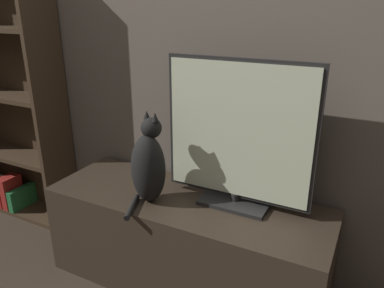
# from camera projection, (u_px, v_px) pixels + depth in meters

# --- Properties ---
(wall_back) EXTENTS (4.80, 0.05, 2.60)m
(wall_back) POSITION_uv_depth(u_px,v_px,m) (213.00, 46.00, 1.98)
(wall_back) COLOR #60564C
(wall_back) RESTS_ON ground_plane
(tv_stand) EXTENTS (1.53, 0.53, 0.53)m
(tv_stand) POSITION_uv_depth(u_px,v_px,m) (186.00, 241.00, 2.08)
(tv_stand) COLOR #33281E
(tv_stand) RESTS_ON ground_plane
(tv) EXTENTS (0.76, 0.21, 0.75)m
(tv) POSITION_uv_depth(u_px,v_px,m) (238.00, 137.00, 1.82)
(tv) COLOR black
(tv) RESTS_ON tv_stand
(cat) EXTENTS (0.22, 0.33, 0.48)m
(cat) POSITION_uv_depth(u_px,v_px,m) (149.00, 166.00, 1.91)
(cat) COLOR black
(cat) RESTS_ON tv_stand
(bookshelf) EXTENTS (0.87, 0.28, 1.82)m
(bookshelf) POSITION_uv_depth(u_px,v_px,m) (12.00, 104.00, 2.68)
(bookshelf) COLOR #3D2D1E
(bookshelf) RESTS_ON ground_plane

